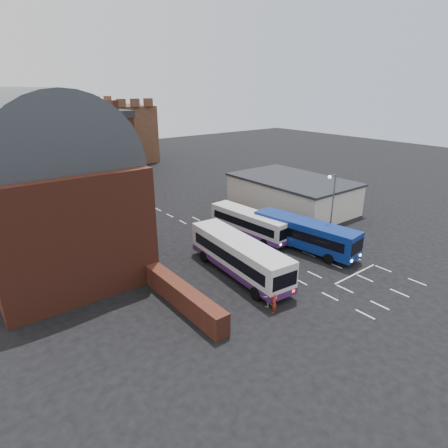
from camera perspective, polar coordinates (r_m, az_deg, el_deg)
ground at (r=34.24m, az=10.46°, el=-8.07°), size 180.00×180.00×0.00m
railway_station at (r=42.08m, az=-27.01°, el=6.54°), size 12.00×28.00×16.00m
forecourt_wall at (r=29.32m, az=-6.21°, el=-11.01°), size 1.20×10.00×1.80m
cream_building at (r=52.60m, az=10.28°, el=4.66°), size 10.40×16.40×4.25m
brick_terrace at (r=68.53m, az=-23.47°, el=9.82°), size 22.00×10.00×11.00m
castle_keep at (r=90.88m, az=-19.62°, el=12.85°), size 22.00×22.00×12.00m
bus_white_outbound at (r=33.49m, az=2.30°, el=-4.64°), size 3.86×12.36×3.32m
bus_white_inbound at (r=42.21m, az=3.90°, el=0.35°), size 3.20×10.63×2.86m
bus_blue at (r=39.46m, az=12.16°, el=-1.31°), size 4.13×11.68×3.12m
bus_red_double at (r=61.34m, az=-15.69°, el=6.70°), size 3.03×11.35×4.52m
street_lamp at (r=40.08m, az=16.08°, el=3.08°), size 1.58×0.52×7.85m
pedestrian_red at (r=28.91m, az=7.66°, el=-11.90°), size 0.66×0.59×1.52m
pedestrian_beige at (r=29.49m, az=6.69°, el=-10.86°), size 0.92×0.75×1.78m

